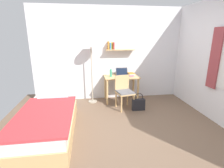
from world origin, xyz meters
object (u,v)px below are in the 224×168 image
(bed, at_px, (47,122))
(handbag, at_px, (138,104))
(book_stack, at_px, (131,74))
(desk, at_px, (121,81))
(desk_chair, at_px, (124,91))
(standing_lamp, at_px, (91,45))
(laptop, at_px, (122,74))
(water_bottle, at_px, (111,73))

(bed, distance_m, handbag, 2.17)
(book_stack, height_order, handbag, book_stack)
(desk, distance_m, handbag, 0.88)
(desk_chair, relative_size, handbag, 1.87)
(standing_lamp, distance_m, laptop, 1.16)
(desk, relative_size, laptop, 2.78)
(bed, height_order, laptop, laptop)
(laptop, xyz_separation_m, water_bottle, (-0.33, -0.12, 0.05))
(bed, height_order, desk, desk)
(water_bottle, height_order, handbag, water_bottle)
(desk_chair, xyz_separation_m, standing_lamp, (-0.79, 0.52, 1.10))
(standing_lamp, relative_size, book_stack, 7.25)
(bed, bearing_deg, standing_lamp, 59.07)
(bed, distance_m, standing_lamp, 2.20)
(desk_chair, distance_m, laptop, 0.66)
(bed, distance_m, desk_chair, 1.96)
(desk_chair, xyz_separation_m, laptop, (0.06, 0.57, 0.31))
(water_bottle, distance_m, handbag, 1.12)
(standing_lamp, xyz_separation_m, handbag, (1.12, -0.72, -1.41))
(laptop, xyz_separation_m, handbag, (0.28, -0.77, -0.63))
(book_stack, bearing_deg, desk, -176.10)
(bed, relative_size, water_bottle, 9.53)
(bed, bearing_deg, laptop, 41.64)
(bed, xyz_separation_m, standing_lamp, (0.90, 1.50, 1.33))
(desk, xyz_separation_m, book_stack, (0.29, 0.02, 0.19))
(standing_lamp, bearing_deg, desk, -0.79)
(laptop, distance_m, book_stack, 0.26)
(laptop, bearing_deg, desk, -114.98)
(bed, height_order, handbag, bed)
(desk_chair, xyz_separation_m, handbag, (0.34, -0.20, -0.31))
(desk_chair, xyz_separation_m, book_stack, (0.32, 0.53, 0.30))
(desk_chair, bearing_deg, bed, -149.84)
(desk, relative_size, standing_lamp, 0.54)
(laptop, relative_size, book_stack, 1.40)
(standing_lamp, bearing_deg, desk_chair, -33.27)
(bed, distance_m, book_stack, 2.56)
(standing_lamp, bearing_deg, laptop, 3.65)
(book_stack, bearing_deg, handbag, -88.44)
(bed, bearing_deg, water_bottle, 45.48)
(desk_chair, bearing_deg, water_bottle, 121.19)
(desk_chair, distance_m, water_bottle, 0.65)
(bed, relative_size, standing_lamp, 1.14)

